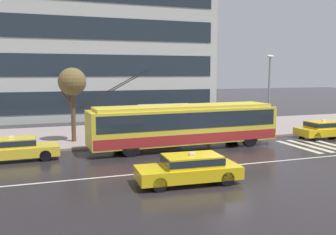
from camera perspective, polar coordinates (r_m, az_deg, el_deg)
The scene contains 16 objects.
ground_plane at distance 20.88m, azimuth 8.78°, elevation -6.53°, with size 160.00×160.00×0.00m, color #272225.
sidewalk_slab at distance 30.25m, azimuth -0.42°, elevation -2.10°, with size 80.00×10.00×0.14m, color gray.
crosswalk_stripe_edge_near at distance 25.68m, azimuth 19.55°, elevation -4.30°, with size 0.44×4.40×0.01m, color beige.
crosswalk_stripe_inner_a at distance 26.24m, azimuth 21.09°, elevation -4.13°, with size 0.44×4.40×0.01m, color beige.
crosswalk_stripe_center at distance 26.83m, azimuth 22.57°, elevation -3.96°, with size 0.44×4.40×0.01m, color beige.
crosswalk_stripe_inner_b at distance 27.43m, azimuth 23.98°, elevation -3.80°, with size 0.44×4.40×0.01m, color beige.
lane_centre_line at distance 19.86m, azimuth 10.41°, elevation -7.27°, with size 72.00×0.14×0.01m, color silver.
trolleybus at distance 23.60m, azimuth 2.67°, elevation -1.08°, with size 12.96×2.97×5.05m.
taxi_queued_behind_bus at distance 22.10m, azimuth -22.81°, elevation -4.39°, with size 4.67×1.92×1.39m.
taxi_ahead_of_bus at distance 29.73m, azimuth 23.15°, elevation -1.59°, with size 4.37×1.87×1.39m.
taxi_oncoming_near at distance 16.30m, azimuth 3.39°, elevation -7.79°, with size 4.65×2.01×1.39m.
bus_shelter at distance 26.94m, azimuth -0.31°, elevation 0.82°, with size 3.95×1.76×2.39m.
pedestrian_at_shelter at distance 29.18m, azimuth 6.38°, elevation 0.76°, with size 1.25×1.25×1.95m.
pedestrian_approaching_curb at distance 26.60m, azimuth -4.28°, elevation 0.12°, with size 1.27×1.27×1.87m.
street_lamp at distance 28.84m, azimuth 15.47°, elevation 4.56°, with size 0.60×0.32×6.04m.
street_tree_bare at distance 25.76m, azimuth -14.67°, elevation 5.15°, with size 1.90×2.20×5.05m.
Camera 1 is at (-9.55, -17.92, 4.87)m, focal length 39.19 mm.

